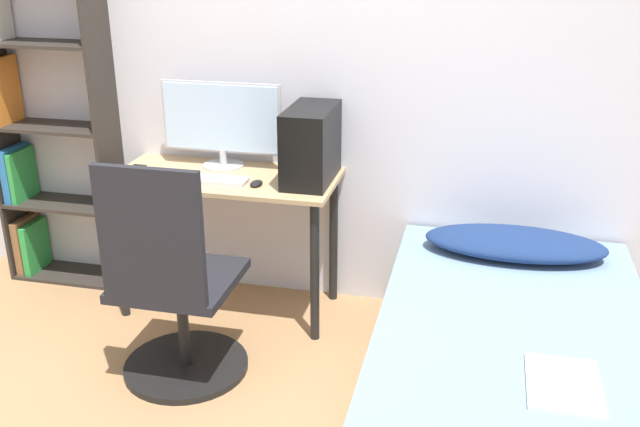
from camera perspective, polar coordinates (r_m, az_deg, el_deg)
The scene contains 12 objects.
wall_back at distance 3.59m, azimuth -2.37°, elevation 12.12°, with size 8.00×0.05×2.50m.
desk at distance 3.57m, azimuth -7.50°, elevation 1.19°, with size 1.11×0.52×0.73m.
bookshelf at distance 4.11m, azimuth -21.65°, elevation 6.15°, with size 0.64×0.26×1.76m.
office_chair at distance 3.11m, azimuth -11.60°, elevation -6.77°, with size 0.56×0.56×1.03m.
bed at distance 2.88m, azimuth 15.04°, elevation -13.43°, with size 1.08×2.01×0.45m.
pillow at distance 3.40m, azimuth 15.32°, elevation -2.31°, with size 0.82×0.36×0.11m.
magazine at distance 2.54m, azimuth 18.92°, elevation -12.80°, with size 0.24×0.32×0.01m.
monitor at distance 3.61m, azimuth -7.91°, elevation 7.27°, with size 0.62×0.21×0.43m.
keyboard at distance 3.45m, azimuth -8.78°, elevation 2.69°, with size 0.36×0.11×0.02m.
pc_tower at distance 3.38m, azimuth -0.72°, elevation 5.55°, with size 0.21×0.41×0.36m.
mouse at distance 3.37m, azimuth -5.12°, elevation 2.42°, with size 0.06×0.09×0.02m.
phone at distance 3.69m, azimuth -14.65°, elevation 3.43°, with size 0.07×0.14×0.01m.
Camera 1 is at (0.95, -1.91, 1.85)m, focal length 40.00 mm.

